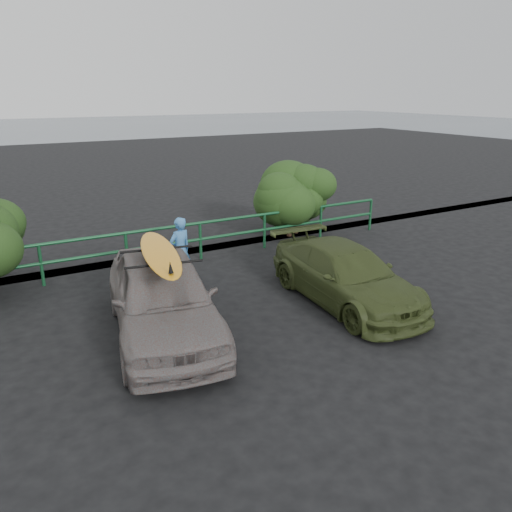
{
  "coord_description": "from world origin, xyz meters",
  "views": [
    {
      "loc": [
        -4.03,
        -6.91,
        4.36
      ],
      "look_at": [
        0.72,
        1.47,
        1.15
      ],
      "focal_mm": 35.0,
      "sensor_mm": 36.0,
      "label": 1
    }
  ],
  "objects": [
    {
      "name": "surfboard",
      "position": [
        -1.37,
        1.24,
        1.62
      ],
      "size": [
        1.13,
        2.94,
        0.09
      ],
      "primitive_type": "ellipsoid",
      "rotation": [
        0.0,
        0.0,
        -0.19
      ],
      "color": "orange",
      "rests_on": "roof_rack"
    },
    {
      "name": "ground",
      "position": [
        0.0,
        0.0,
        0.0
      ],
      "size": [
        80.0,
        80.0,
        0.0
      ],
      "primitive_type": "plane",
      "color": "black"
    },
    {
      "name": "sedan",
      "position": [
        -1.37,
        1.24,
        0.76
      ],
      "size": [
        2.62,
        4.75,
        1.53
      ],
      "primitive_type": "imported",
      "rotation": [
        0.0,
        0.0,
        -0.19
      ],
      "color": "slate",
      "rests_on": "ground"
    },
    {
      "name": "shrub_right",
      "position": [
        5.0,
        5.5,
        1.11
      ],
      "size": [
        3.2,
        2.4,
        2.21
      ],
      "primitive_type": null,
      "color": "#254318",
      "rests_on": "ground"
    },
    {
      "name": "guardrail",
      "position": [
        0.0,
        5.0,
        0.52
      ],
      "size": [
        14.0,
        0.08,
        1.04
      ],
      "primitive_type": null,
      "color": "#164D2A",
      "rests_on": "ground"
    },
    {
      "name": "man",
      "position": [
        -0.09,
        3.67,
        0.79
      ],
      "size": [
        0.66,
        0.52,
        1.58
      ],
      "primitive_type": "imported",
      "rotation": [
        0.0,
        0.0,
        3.42
      ],
      "color": "#4081C2",
      "rests_on": "ground"
    },
    {
      "name": "roof_rack",
      "position": [
        -1.37,
        1.24,
        1.55
      ],
      "size": [
        1.48,
        1.17,
        0.04
      ],
      "primitive_type": null,
      "rotation": [
        0.0,
        0.0,
        -0.19
      ],
      "color": "black",
      "rests_on": "sedan"
    },
    {
      "name": "ocean",
      "position": [
        0.0,
        60.0,
        0.0
      ],
      "size": [
        200.0,
        200.0,
        0.0
      ],
      "primitive_type": "plane",
      "color": "slate",
      "rests_on": "ground"
    },
    {
      "name": "olive_vehicle",
      "position": [
        2.54,
        0.81,
        0.61
      ],
      "size": [
        1.94,
        4.29,
        1.22
      ],
      "primitive_type": "imported",
      "rotation": [
        0.0,
        0.0,
        -0.05
      ],
      "color": "#39451E",
      "rests_on": "ground"
    }
  ]
}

